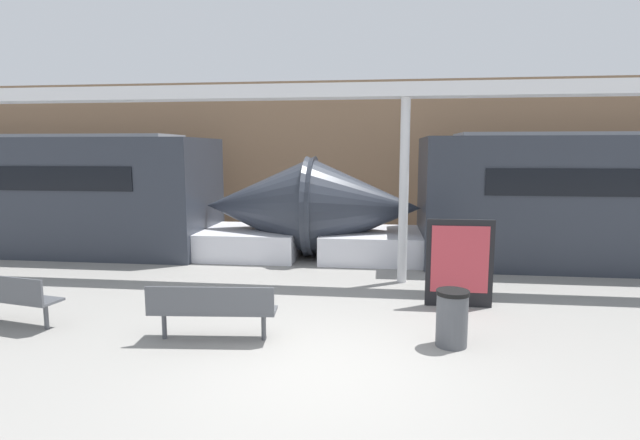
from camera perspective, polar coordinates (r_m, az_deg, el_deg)
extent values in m
plane|color=gray|center=(6.74, -0.49, -16.42)|extent=(60.00, 60.00, 0.00)
cube|color=#937051|center=(16.46, 4.30, 6.98)|extent=(56.00, 0.20, 5.00)
cone|color=#2D333D|center=(12.92, 4.96, 1.44)|extent=(2.94, 2.63, 2.63)
cube|color=silver|center=(13.06, 6.14, -2.80)|extent=(2.65, 2.46, 0.70)
cone|color=#2D333D|center=(13.30, -6.81, 1.60)|extent=(2.94, 2.63, 2.63)
cube|color=silver|center=(13.51, -7.89, -2.47)|extent=(2.65, 2.46, 0.70)
cube|color=#4C4F54|center=(7.63, -12.09, -10.07)|extent=(1.89, 0.60, 0.04)
cube|color=#4C4F54|center=(7.38, -12.52, -8.95)|extent=(1.85, 0.20, 0.39)
cylinder|color=#4C4F54|center=(7.91, -17.37, -11.37)|extent=(0.07, 0.07, 0.42)
cylinder|color=#4C4F54|center=(7.57, -6.45, -11.96)|extent=(0.07, 0.07, 0.42)
cube|color=#4C4F54|center=(9.51, -31.94, -7.51)|extent=(1.88, 0.79, 0.04)
cylinder|color=#4C4F54|center=(9.03, -28.81, -9.59)|extent=(0.07, 0.07, 0.42)
cylinder|color=#4C4F54|center=(7.50, 14.84, -11.01)|extent=(0.45, 0.45, 0.76)
cylinder|color=black|center=(7.38, 14.95, -8.02)|extent=(0.47, 0.47, 0.06)
cube|color=black|center=(9.24, 15.64, -4.80)|extent=(1.17, 0.06, 1.58)
cube|color=#B73842|center=(9.18, 15.69, -4.36)|extent=(1.00, 0.01, 1.20)
cylinder|color=silver|center=(10.52, 9.55, 3.17)|extent=(0.20, 0.20, 3.84)
cube|color=silver|center=(10.56, 9.82, 14.39)|extent=(28.00, 0.60, 0.28)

